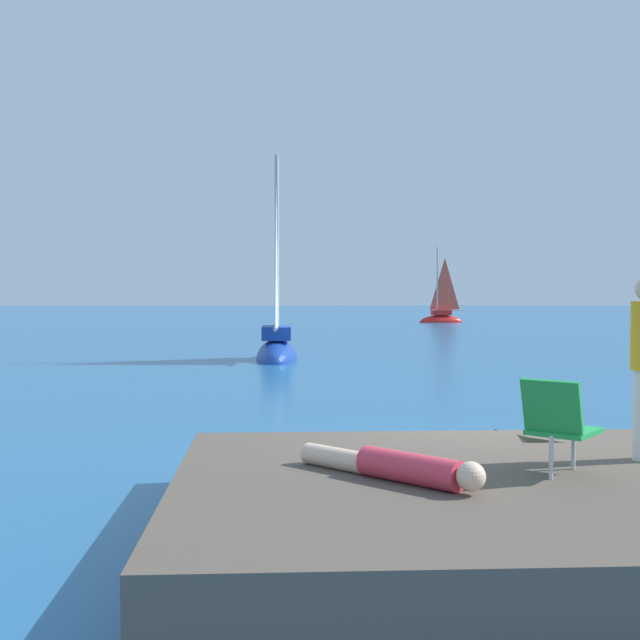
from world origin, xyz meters
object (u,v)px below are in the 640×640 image
(sailboat_near, at_px, (277,347))
(person_sunbather, at_px, (397,466))
(beach_chair, at_px, (559,422))
(sailboat_far, at_px, (441,318))

(sailboat_near, distance_m, person_sunbather, 16.82)
(sailboat_near, height_order, beach_chair, sailboat_near)
(sailboat_far, distance_m, beach_chair, 40.94)
(person_sunbather, bearing_deg, sailboat_near, -41.02)
(sailboat_near, xyz_separation_m, beach_chair, (3.03, -16.57, 0.61))
(sailboat_near, relative_size, person_sunbather, 4.55)
(sailboat_near, height_order, person_sunbather, sailboat_near)
(sailboat_near, height_order, sailboat_far, sailboat_near)
(beach_chair, bearing_deg, person_sunbather, 135.01)
(sailboat_far, height_order, person_sunbather, sailboat_far)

